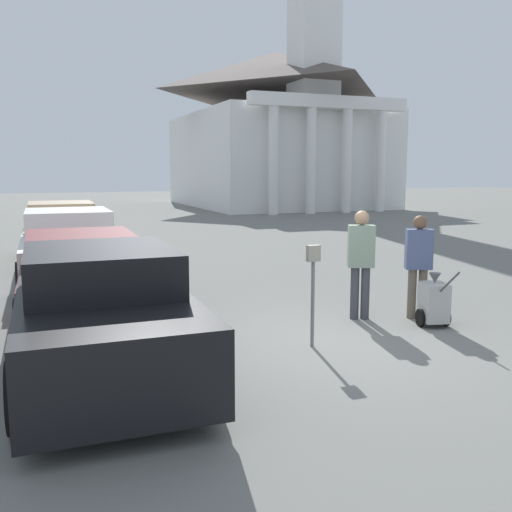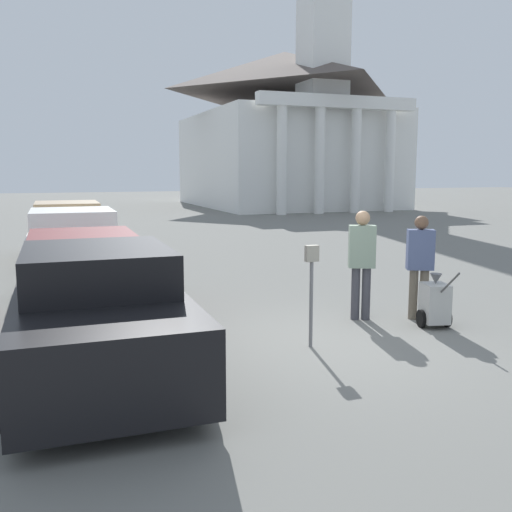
{
  "view_description": "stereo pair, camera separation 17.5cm",
  "coord_description": "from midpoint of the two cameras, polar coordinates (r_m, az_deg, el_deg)",
  "views": [
    {
      "loc": [
        -3.64,
        -6.87,
        2.41
      ],
      "look_at": [
        -0.46,
        1.23,
        1.1
      ],
      "focal_mm": 40.0,
      "sensor_mm": 36.0,
      "label": 1
    },
    {
      "loc": [
        -3.48,
        -6.93,
        2.41
      ],
      "look_at": [
        -0.46,
        1.23,
        1.1
      ],
      "focal_mm": 40.0,
      "sensor_mm": 36.0,
      "label": 2
    }
  ],
  "objects": [
    {
      "name": "person_worker",
      "position": [
        9.33,
        11.06,
        -0.18
      ],
      "size": [
        0.47,
        0.37,
        1.78
      ],
      "rotation": [
        0.0,
        0.0,
        2.72
      ],
      "color": "#3F3F47",
      "rests_on": "ground_plane"
    },
    {
      "name": "equipment_cart",
      "position": [
        9.27,
        17.96,
        -4.48
      ],
      "size": [
        0.52,
        1.0,
        1.0
      ],
      "rotation": [
        0.0,
        0.0,
        -0.24
      ],
      "color": "#B2B2AD",
      "rests_on": "ground_plane"
    },
    {
      "name": "parked_car_black",
      "position": [
        7.1,
        -14.83,
        -5.52
      ],
      "size": [
        2.03,
        4.66,
        1.53
      ],
      "rotation": [
        0.0,
        0.0,
        -0.01
      ],
      "color": "black",
      "rests_on": "ground_plane"
    },
    {
      "name": "parked_car_white",
      "position": [
        13.07,
        -17.44,
        0.76
      ],
      "size": [
        2.11,
        4.9,
        1.58
      ],
      "rotation": [
        0.0,
        0.0,
        -0.01
      ],
      "color": "silver",
      "rests_on": "ground_plane"
    },
    {
      "name": "church",
      "position": [
        39.77,
        3.2,
        13.14
      ],
      "size": [
        11.68,
        15.51,
        23.76
      ],
      "color": "white",
      "rests_on": "ground_plane"
    },
    {
      "name": "parked_car_tan",
      "position": [
        15.98,
        -17.99,
        2.11
      ],
      "size": [
        1.98,
        4.71,
        1.59
      ],
      "rotation": [
        0.0,
        0.0,
        -0.01
      ],
      "color": "tan",
      "rests_on": "ground_plane"
    },
    {
      "name": "person_supervisor",
      "position": [
        9.6,
        16.58,
        -0.47
      ],
      "size": [
        0.47,
        0.38,
        1.69
      ],
      "rotation": [
        0.0,
        0.0,
        2.7
      ],
      "color": "#665B4C",
      "rests_on": "ground_plane"
    },
    {
      "name": "parked_car_maroon",
      "position": [
        9.81,
        -16.4,
        -2.01
      ],
      "size": [
        2.03,
        4.75,
        1.42
      ],
      "rotation": [
        0.0,
        0.0,
        -0.01
      ],
      "color": "maroon",
      "rests_on": "ground_plane"
    },
    {
      "name": "ground_plane",
      "position": [
        8.13,
        6.78,
        -8.74
      ],
      "size": [
        120.0,
        120.0,
        0.0
      ],
      "primitive_type": "plane",
      "color": "slate"
    },
    {
      "name": "parking_meter",
      "position": [
        7.76,
        6.22,
        -2.09
      ],
      "size": [
        0.18,
        0.09,
        1.41
      ],
      "color": "slate",
      "rests_on": "ground_plane"
    }
  ]
}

